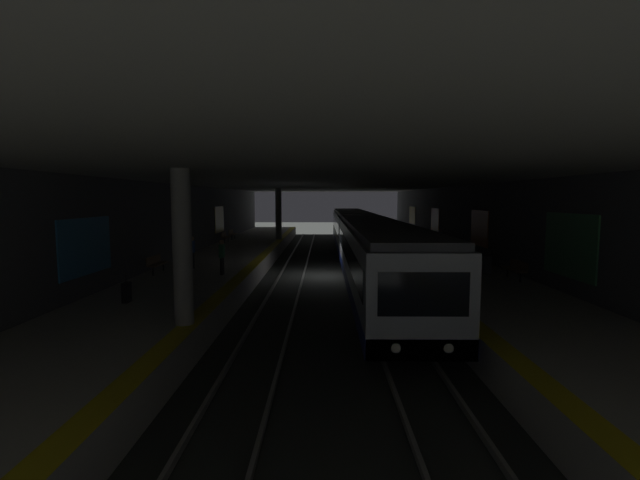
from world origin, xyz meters
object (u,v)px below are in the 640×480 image
Objects in this scene: bench_left_near at (516,268)px; backpack_on_floor at (176,266)px; bench_right_near at (156,263)px; bench_right_far at (232,233)px; pillar_near at (182,247)px; suitcase_rolling at (127,292)px; pillar_far at (279,214)px; person_standing_far at (192,251)px; bench_left_mid at (448,243)px; metro_train at (360,239)px; person_waiting_near at (222,256)px; bench_right_mid at (225,236)px; trash_bin at (487,265)px; person_walking_mid at (440,240)px.

bench_left_near is 4.25× the size of backpack_on_floor.
bench_right_far is (17.97, 0.00, 0.00)m from bench_right_near.
bench_right_near is (8.74, 4.18, -1.75)m from pillar_near.
suitcase_rolling is (-4.56, 15.80, -0.16)m from bench_left_near.
pillar_far is 4.48× the size of suitcase_rolling.
bench_left_near is 1.00× the size of person_standing_far.
bench_left_near is 17.14m from bench_right_near.
suitcase_rolling reaches higher than bench_left_mid.
bench_right_far is at bearing 41.23° from bench_left_near.
pillar_far is 0.12× the size of metro_train.
metro_train reaches higher than person_waiting_near.
metro_train is at bearing -132.77° from bench_right_far.
bench_left_near and bench_right_mid have the same top height.
pillar_far reaches higher than trash_bin.
backpack_on_floor is (1.03, -0.62, -0.32)m from bench_right_near.
bench_left_near is 16.45m from suitcase_rolling.
trash_bin is at bearing 25.55° from bench_left_near.
person_walking_mid is at bearing -111.95° from bench_right_mid.
person_waiting_near is 2.66m from person_standing_far.
backpack_on_floor is 15.75m from trash_bin.
bench_left_mid is 4.25× the size of backpack_on_floor.
person_standing_far reaches higher than suitcase_rolling.
pillar_far is 2.68× the size of bench_left_mid.
bench_left_mid is 17.99m from bench_right_mid.
bench_right_far is 1.67× the size of suitcase_rolling.
bench_left_near is at bearing -138.77° from bench_right_far.
person_standing_far is at bearing -0.85° from suitcase_rolling.
bench_right_near is 1.00× the size of person_standing_far.
person_waiting_near reaches higher than bench_left_near.
bench_right_mid is at bearing 68.05° from person_walking_mid.
suitcase_rolling is (-14.11, 9.47, -0.62)m from metro_train.
person_standing_far is (-7.18, 14.86, 0.07)m from person_walking_mid.
trash_bin is (8.77, -12.15, -1.85)m from pillar_near.
pillar_near is 14.88m from bench_left_near.
bench_right_far is 18.68m from person_waiting_near.
pillar_far is 12.08m from metro_train.
metro_train is (16.78, -6.55, -1.30)m from pillar_near.
bench_left_near is (-19.62, -12.88, -1.75)m from pillar_far.
bench_right_near is 17.97m from bench_right_far.
person_waiting_near is (-9.81, 13.71, 0.40)m from bench_left_mid.
suitcase_rolling reaches higher than bench_right_near.
person_walking_mid reaches higher than bench_left_mid.
bench_left_mid is at bearing -108.44° from bench_right_mid.
pillar_far reaches higher than person_standing_far.
bench_right_far is 24.27m from trash_bin.
bench_right_far is at bearing 3.01° from suitcase_rolling.
pillar_near reaches higher than bench_right_mid.
pillar_near is at bearing -170.04° from bench_right_mid.
pillar_near is 2.68× the size of bench_left_mid.
bench_right_mid is (7.06, 10.73, -0.45)m from metro_train.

